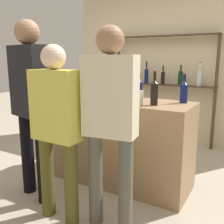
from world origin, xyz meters
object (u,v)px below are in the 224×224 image
object	(u,v)px
wine_glass	(92,91)
customer_left	(31,98)
counter_bottle_4	(112,89)
customer_center	(56,122)
counter_bottle_3	(154,92)
counter_bottle_0	(184,91)
counter_bottle_2	(139,90)
counter_bottle_1	(71,85)
cork_jar	(137,98)
customer_right	(110,114)

from	to	relation	value
wine_glass	customer_left	size ratio (longest dim) A/B	0.09
counter_bottle_4	customer_center	world-z (taller)	customer_center
counter_bottle_3	customer_center	distance (m)	1.03
counter_bottle_0	counter_bottle_2	xyz separation A→B (m)	(-0.44, -0.18, 0.01)
counter_bottle_1	counter_bottle_4	xyz separation A→B (m)	(0.63, -0.06, -0.01)
counter_bottle_2	wine_glass	xyz separation A→B (m)	(-0.48, -0.18, -0.02)
counter_bottle_2	customer_left	bearing A→B (deg)	-137.91
counter_bottle_3	customer_left	xyz separation A→B (m)	(-1.05, -0.65, -0.05)
counter_bottle_0	customer_center	size ratio (longest dim) A/B	0.20
counter_bottle_3	customer_center	world-z (taller)	customer_center
customer_left	wine_glass	bearing A→B (deg)	-17.90
cork_jar	customer_left	size ratio (longest dim) A/B	0.08
counter_bottle_1	counter_bottle_2	size ratio (longest dim) A/B	0.96
customer_right	wine_glass	bearing A→B (deg)	35.91
counter_bottle_2	counter_bottle_3	xyz separation A→B (m)	(0.22, -0.10, 0.00)
customer_right	cork_jar	bearing A→B (deg)	-4.47
counter_bottle_0	counter_bottle_3	xyz separation A→B (m)	(-0.22, -0.28, 0.01)
counter_bottle_0	cork_jar	world-z (taller)	counter_bottle_0
counter_bottle_3	cork_jar	distance (m)	0.18
customer_center	wine_glass	bearing A→B (deg)	10.71
counter_bottle_2	counter_bottle_1	bearing A→B (deg)	178.34
counter_bottle_0	customer_right	size ratio (longest dim) A/B	0.18
counter_bottle_1	counter_bottle_4	distance (m)	0.64
counter_bottle_2	cork_jar	size ratio (longest dim) A/B	2.38
counter_bottle_4	customer_right	world-z (taller)	customer_right
counter_bottle_0	customer_right	distance (m)	1.03
counter_bottle_4	customer_left	distance (m)	0.89
counter_bottle_1	counter_bottle_4	size ratio (longest dim) A/B	1.04
counter_bottle_4	customer_center	xyz separation A→B (m)	(-0.04, -0.90, -0.19)
counter_bottle_2	wine_glass	bearing A→B (deg)	-159.52
customer_left	customer_center	bearing A→B (deg)	-97.39
counter_bottle_1	cork_jar	xyz separation A→B (m)	(1.01, -0.20, -0.06)
cork_jar	customer_left	bearing A→B (deg)	-147.30
cork_jar	counter_bottle_2	bearing A→B (deg)	111.27
customer_right	counter_bottle_2	bearing A→B (deg)	-0.44
counter_bottle_1	counter_bottle_3	distance (m)	1.17
counter_bottle_1	customer_left	xyz separation A→B (m)	(0.11, -0.78, -0.05)
wine_glass	customer_right	bearing A→B (deg)	-45.94
counter_bottle_1	customer_left	distance (m)	0.79
counter_bottle_4	counter_bottle_2	bearing A→B (deg)	6.02
counter_bottle_0	counter_bottle_1	distance (m)	1.39
counter_bottle_2	customer_right	xyz separation A→B (m)	(0.11, -0.79, -0.11)
counter_bottle_0	customer_left	xyz separation A→B (m)	(-1.27, -0.93, -0.04)
counter_bottle_4	cork_jar	distance (m)	0.40
counter_bottle_2	counter_bottle_3	size ratio (longest dim) A/B	1.00
counter_bottle_0	wine_glass	size ratio (longest dim) A/B	2.00
counter_bottle_3	counter_bottle_2	bearing A→B (deg)	155.07
counter_bottle_2	customer_right	size ratio (longest dim) A/B	0.20
customer_right	customer_left	distance (m)	0.94
cork_jar	customer_right	size ratio (longest dim) A/B	0.09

